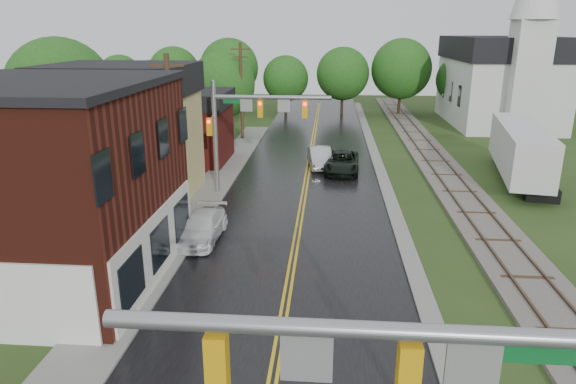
# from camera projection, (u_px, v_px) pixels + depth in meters

# --- Properties ---
(main_road) EXTENTS (10.00, 90.00, 0.02)m
(main_road) POSITION_uv_depth(u_px,v_px,m) (306.00, 182.00, 35.70)
(main_road) COLOR black
(main_road) RESTS_ON ground
(curb_right) EXTENTS (0.80, 70.00, 0.12)m
(curb_right) POSITION_uv_depth(u_px,v_px,m) (378.00, 165.00, 40.03)
(curb_right) COLOR gray
(curb_right) RESTS_ON ground
(sidewalk_left) EXTENTS (2.40, 50.00, 0.12)m
(sidewalk_left) POSITION_uv_depth(u_px,v_px,m) (201.00, 203.00, 31.43)
(sidewalk_left) COLOR gray
(sidewalk_left) RESTS_ON ground
(yellow_house) EXTENTS (8.00, 7.00, 6.40)m
(yellow_house) POSITION_uv_depth(u_px,v_px,m) (126.00, 147.00, 31.78)
(yellow_house) COLOR tan
(yellow_house) RESTS_ON ground
(darkred_building) EXTENTS (7.00, 6.00, 4.40)m
(darkred_building) POSITION_uv_depth(u_px,v_px,m) (183.00, 134.00, 40.55)
(darkred_building) COLOR #3F0F0C
(darkred_building) RESTS_ON ground
(church) EXTENTS (10.40, 18.40, 20.00)m
(church) POSITION_uv_depth(u_px,v_px,m) (504.00, 71.00, 54.92)
(church) COLOR silver
(church) RESTS_ON ground
(railroad) EXTENTS (3.20, 80.00, 0.30)m
(railroad) POSITION_uv_depth(u_px,v_px,m) (438.00, 165.00, 39.64)
(railroad) COLOR #59544C
(railroad) RESTS_ON ground
(traffic_signal_far) EXTENTS (7.34, 0.43, 7.20)m
(traffic_signal_far) POSITION_uv_depth(u_px,v_px,m) (248.00, 117.00, 31.61)
(traffic_signal_far) COLOR gray
(traffic_signal_far) RESTS_ON ground
(utility_pole_b) EXTENTS (1.80, 0.28, 9.00)m
(utility_pole_b) POSITION_uv_depth(u_px,v_px,m) (172.00, 136.00, 27.19)
(utility_pole_b) COLOR #382616
(utility_pole_b) RESTS_ON ground
(utility_pole_c) EXTENTS (1.80, 0.28, 9.00)m
(utility_pole_c) POSITION_uv_depth(u_px,v_px,m) (241.00, 90.00, 48.09)
(utility_pole_c) COLOR #382616
(utility_pole_c) RESTS_ON ground
(tree_left_b) EXTENTS (7.60, 7.60, 9.69)m
(tree_left_b) POSITION_uv_depth(u_px,v_px,m) (62.00, 93.00, 37.15)
(tree_left_b) COLOR black
(tree_left_b) RESTS_ON ground
(tree_left_c) EXTENTS (6.00, 6.00, 7.65)m
(tree_left_c) POSITION_uv_depth(u_px,v_px,m) (154.00, 97.00, 44.80)
(tree_left_c) COLOR black
(tree_left_c) RESTS_ON ground
(tree_left_e) EXTENTS (6.40, 6.40, 8.16)m
(tree_left_e) POSITION_uv_depth(u_px,v_px,m) (224.00, 86.00, 50.02)
(tree_left_e) COLOR black
(tree_left_e) RESTS_ON ground
(suv_dark) EXTENTS (2.72, 5.46, 1.48)m
(suv_dark) POSITION_uv_depth(u_px,v_px,m) (342.00, 162.00, 37.98)
(suv_dark) COLOR black
(suv_dark) RESTS_ON ground
(sedan_silver) EXTENTS (2.20, 4.76, 1.51)m
(sedan_silver) POSITION_uv_depth(u_px,v_px,m) (320.00, 158.00, 39.31)
(sedan_silver) COLOR #A6A6AB
(sedan_silver) RESTS_ON ground
(pickup_white) EXTENTS (2.03, 4.66, 1.33)m
(pickup_white) POSITION_uv_depth(u_px,v_px,m) (202.00, 227.00, 25.71)
(pickup_white) COLOR white
(pickup_white) RESTS_ON ground
(semi_trailer) EXTENTS (4.73, 12.37, 3.82)m
(semi_trailer) POSITION_uv_depth(u_px,v_px,m) (521.00, 149.00, 35.40)
(semi_trailer) COLOR black
(semi_trailer) RESTS_ON ground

